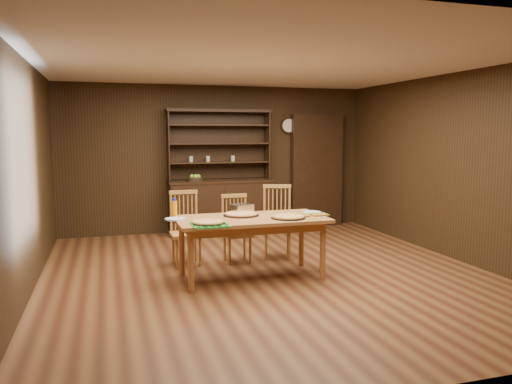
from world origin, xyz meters
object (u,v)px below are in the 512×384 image
object	(u,v)px
dining_table	(251,224)
chair_right	(277,219)
juice_bottle	(174,208)
chair_left	(185,225)
china_hutch	(220,199)
chair_center	(236,226)

from	to	relation	value
dining_table	chair_right	xyz separation A→B (m)	(0.65, 0.90, -0.12)
dining_table	juice_bottle	xyz separation A→B (m)	(-0.88, 0.32, 0.19)
chair_left	china_hutch	bearing A→B (deg)	62.88
dining_table	chair_right	size ratio (longest dim) A/B	1.76
dining_table	chair_center	world-z (taller)	chair_center
dining_table	chair_center	bearing A→B (deg)	88.53
chair_right	dining_table	bearing A→B (deg)	-108.58
dining_table	chair_left	xyz separation A→B (m)	(-0.67, 0.91, -0.14)
chair_left	chair_right	distance (m)	1.32
chair_center	juice_bottle	bearing A→B (deg)	-151.87
chair_right	juice_bottle	xyz separation A→B (m)	(-1.53, -0.58, 0.31)
china_hutch	juice_bottle	distance (m)	2.77
chair_center	chair_right	bearing A→B (deg)	5.33
chair_left	chair_right	world-z (taller)	chair_right
dining_table	chair_center	distance (m)	0.85
dining_table	chair_left	distance (m)	1.14
chair_left	juice_bottle	xyz separation A→B (m)	(-0.22, -0.59, 0.33)
chair_left	chair_right	size ratio (longest dim) A/B	0.96
china_hutch	chair_center	bearing A→B (deg)	-96.58
china_hutch	juice_bottle	size ratio (longest dim) A/B	9.57
chair_left	juice_bottle	size ratio (longest dim) A/B	4.37
chair_right	chair_center	bearing A→B (deg)	-156.29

